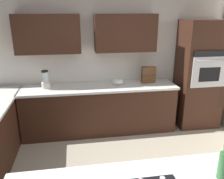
% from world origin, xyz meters
% --- Properties ---
extents(wall_back, '(6.00, 0.44, 2.60)m').
position_xyz_m(wall_back, '(0.07, -2.05, 1.43)').
color(wall_back, white).
rests_on(wall_back, ground).
extents(lower_cabinets_back, '(2.80, 0.60, 0.86)m').
position_xyz_m(lower_cabinets_back, '(0.10, -1.72, 0.43)').
color(lower_cabinets_back, '#381E14').
rests_on(lower_cabinets_back, ground).
extents(countertop_back, '(2.84, 0.64, 0.04)m').
position_xyz_m(countertop_back, '(0.10, -1.72, 0.88)').
color(countertop_back, silver).
rests_on(countertop_back, lower_cabinets_back).
extents(wall_oven, '(0.80, 0.66, 2.06)m').
position_xyz_m(wall_oven, '(-1.85, -1.72, 1.03)').
color(wall_oven, '#381E14').
rests_on(wall_oven, ground).
extents(blender, '(0.15, 0.15, 0.32)m').
position_xyz_m(blender, '(1.05, -1.77, 1.04)').
color(blender, beige).
rests_on(blender, countertop_back).
extents(mixing_bowl, '(0.21, 0.21, 0.11)m').
position_xyz_m(mixing_bowl, '(-0.25, -1.77, 0.96)').
color(mixing_bowl, white).
rests_on(mixing_bowl, countertop_back).
extents(spice_rack, '(0.26, 0.11, 0.31)m').
position_xyz_m(spice_rack, '(-0.85, -1.80, 1.05)').
color(spice_rack, brown).
rests_on(spice_rack, countertop_back).
extents(second_bottle, '(0.08, 0.08, 0.31)m').
position_xyz_m(second_bottle, '(-0.62, 0.88, 1.03)').
color(second_bottle, '#336B38').
rests_on(second_bottle, island_top).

